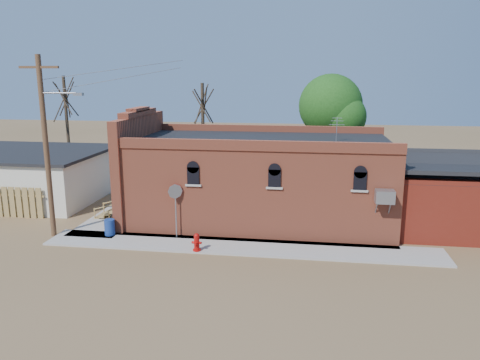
# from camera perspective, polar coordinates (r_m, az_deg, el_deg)

# --- Properties ---
(ground) EXTENTS (120.00, 120.00, 0.00)m
(ground) POSITION_cam_1_polar(r_m,az_deg,el_deg) (21.95, -4.23, -8.83)
(ground) COLOR brown
(ground) RESTS_ON ground
(sidewalk_south) EXTENTS (19.00, 2.20, 0.08)m
(sidewalk_south) POSITION_cam_1_polar(r_m,az_deg,el_deg) (22.50, 0.04, -8.13)
(sidewalk_south) COLOR #9E9991
(sidewalk_south) RESTS_ON ground
(sidewalk_west) EXTENTS (2.60, 10.00, 0.08)m
(sidewalk_west) POSITION_cam_1_polar(r_m,az_deg,el_deg) (29.21, -13.81, -3.59)
(sidewalk_west) COLOR #9E9991
(sidewalk_west) RESTS_ON ground
(brick_bar) EXTENTS (16.40, 7.97, 6.30)m
(brick_bar) POSITION_cam_1_polar(r_m,az_deg,el_deg) (26.20, 1.81, 0.11)
(brick_bar) COLOR #C3583B
(brick_bar) RESTS_ON ground
(red_shed) EXTENTS (5.40, 6.40, 4.30)m
(red_shed) POSITION_cam_1_polar(r_m,az_deg,el_deg) (26.97, 23.10, -0.70)
(red_shed) COLOR maroon
(red_shed) RESTS_ON ground
(wood_fence) EXTENTS (5.20, 0.10, 1.80)m
(wood_fence) POSITION_cam_1_polar(r_m,az_deg,el_deg) (30.24, -26.98, -2.38)
(wood_fence) COLOR olive
(wood_fence) RESTS_ON ground
(utility_pole) EXTENTS (3.12, 0.26, 9.00)m
(utility_pole) POSITION_cam_1_polar(r_m,az_deg,el_deg) (24.85, -22.49, 4.17)
(utility_pole) COLOR #472F1C
(utility_pole) RESTS_ON ground
(tree_bare_near) EXTENTS (2.80, 2.80, 7.65)m
(tree_bare_near) POSITION_cam_1_polar(r_m,az_deg,el_deg) (33.83, -4.59, 9.12)
(tree_bare_near) COLOR #3E3323
(tree_bare_near) RESTS_ON ground
(tree_bare_far) EXTENTS (2.80, 2.80, 8.16)m
(tree_bare_far) POSITION_cam_1_polar(r_m,az_deg,el_deg) (38.69, -20.56, 9.40)
(tree_bare_far) COLOR #3E3323
(tree_bare_far) RESTS_ON ground
(tree_leafy) EXTENTS (4.40, 4.40, 8.15)m
(tree_leafy) POSITION_cam_1_polar(r_m,az_deg,el_deg) (33.51, 10.98, 8.85)
(tree_leafy) COLOR #3E3323
(tree_leafy) RESTS_ON ground
(fire_hydrant) EXTENTS (0.49, 0.48, 0.84)m
(fire_hydrant) POSITION_cam_1_polar(r_m,az_deg,el_deg) (21.86, -5.30, -7.56)
(fire_hydrant) COLOR #AB0C09
(fire_hydrant) RESTS_ON sidewalk_south
(stop_sign) EXTENTS (0.64, 0.47, 2.73)m
(stop_sign) POSITION_cam_1_polar(r_m,az_deg,el_deg) (23.32, -7.88, -2.00)
(stop_sign) COLOR gray
(stop_sign) RESTS_ON sidewalk_south
(trash_barrel) EXTENTS (0.63, 0.63, 0.81)m
(trash_barrel) POSITION_cam_1_polar(r_m,az_deg,el_deg) (24.75, -15.60, -5.57)
(trash_barrel) COLOR navy
(trash_barrel) RESTS_ON sidewalk_west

